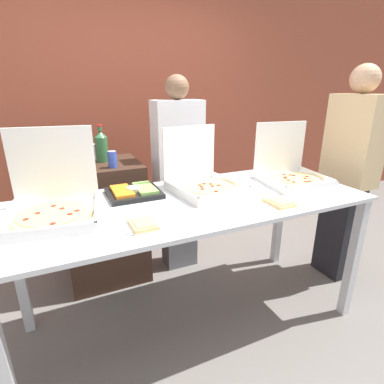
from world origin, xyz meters
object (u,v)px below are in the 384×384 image
(soda_can_silver, at_px, (96,151))
(soda_can_colored, at_px, (112,159))
(paper_plate_front_center, at_px, (279,203))
(soda_bottle, at_px, (101,146))
(pizza_box_near_left, at_px, (290,171))
(pizza_box_far_right, at_px, (202,179))
(person_guest_plaid, at_px, (348,174))
(person_guest_cap, at_px, (178,174))
(veggie_tray, at_px, (134,192))
(pizza_box_near_right, at_px, (53,202))
(paper_plate_front_left, at_px, (143,224))

(soda_can_silver, relative_size, soda_can_colored, 1.00)
(soda_can_silver, distance_m, soda_can_colored, 0.36)
(paper_plate_front_center, bearing_deg, soda_bottle, 124.74)
(pizza_box_near_left, relative_size, soda_can_silver, 3.85)
(soda_bottle, bearing_deg, pizza_box_far_right, -54.70)
(pizza_box_far_right, bearing_deg, pizza_box_near_left, -15.62)
(soda_can_colored, height_order, person_guest_plaid, person_guest_plaid)
(pizza_box_near_left, distance_m, soda_bottle, 1.46)
(pizza_box_far_right, height_order, pizza_box_near_left, pizza_box_near_left)
(person_guest_cap, bearing_deg, pizza_box_far_right, 83.72)
(pizza_box_far_right, relative_size, veggie_tray, 1.46)
(pizza_box_near_right, distance_m, soda_can_silver, 0.99)
(pizza_box_far_right, distance_m, paper_plate_front_left, 0.64)
(pizza_box_near_right, distance_m, soda_bottle, 0.90)
(pizza_box_near_right, relative_size, pizza_box_near_left, 1.11)
(pizza_box_far_right, bearing_deg, soda_can_silver, 114.85)
(paper_plate_front_left, xyz_separation_m, soda_bottle, (-0.01, 1.13, 0.20))
(pizza_box_near_right, distance_m, person_guest_cap, 1.18)
(paper_plate_front_left, bearing_deg, soda_bottle, 90.70)
(paper_plate_front_left, xyz_separation_m, person_guest_plaid, (1.77, 0.27, -0.02))
(veggie_tray, bearing_deg, pizza_box_near_right, -162.91)
(paper_plate_front_left, relative_size, paper_plate_front_center, 0.88)
(veggie_tray, height_order, soda_can_silver, soda_can_silver)
(pizza_box_far_right, relative_size, paper_plate_front_left, 2.24)
(paper_plate_front_left, height_order, paper_plate_front_center, same)
(soda_bottle, bearing_deg, person_guest_plaid, -25.60)
(paper_plate_front_left, distance_m, person_guest_cap, 1.14)
(veggie_tray, bearing_deg, soda_can_colored, 96.24)
(person_guest_cap, relative_size, person_guest_plaid, 0.96)
(paper_plate_front_center, height_order, person_guest_plaid, person_guest_plaid)
(pizza_box_near_right, xyz_separation_m, pizza_box_near_left, (1.57, -0.03, -0.01))
(paper_plate_front_center, distance_m, person_guest_plaid, 1.02)
(person_guest_cap, bearing_deg, paper_plate_front_left, 59.39)
(soda_bottle, relative_size, person_guest_plaid, 0.17)
(pizza_box_near_right, relative_size, person_guest_plaid, 0.31)
(pizza_box_far_right, height_order, paper_plate_front_left, pizza_box_far_right)
(soda_can_silver, bearing_deg, pizza_box_near_left, -37.93)
(soda_can_silver, xyz_separation_m, person_guest_cap, (0.63, -0.27, -0.20))
(person_guest_cap, bearing_deg, paper_plate_front_center, 102.25)
(pizza_box_near_right, bearing_deg, veggie_tray, 25.52)
(pizza_box_near_left, xyz_separation_m, soda_bottle, (-1.19, 0.83, 0.14))
(pizza_box_far_right, bearing_deg, veggie_tray, 161.06)
(person_guest_plaid, bearing_deg, person_guest_cap, 59.39)
(pizza_box_near_right, distance_m, soda_can_colored, 0.71)
(pizza_box_far_right, height_order, soda_can_colored, pizza_box_far_right)
(soda_bottle, height_order, soda_can_silver, soda_bottle)
(veggie_tray, bearing_deg, pizza_box_far_right, -10.89)
(pizza_box_far_right, distance_m, paper_plate_front_center, 0.52)
(soda_can_silver, height_order, person_guest_plaid, person_guest_plaid)
(soda_can_silver, bearing_deg, person_guest_plaid, -28.30)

